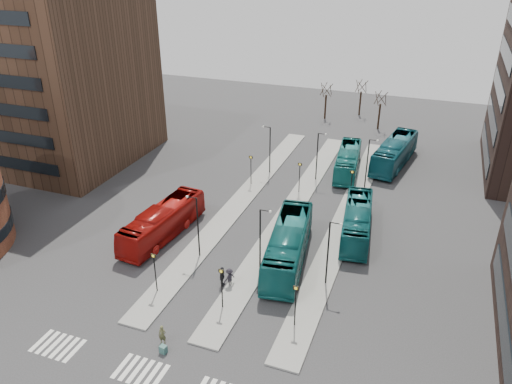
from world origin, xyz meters
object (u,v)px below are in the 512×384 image
(teal_bus_b, at_px, (348,161))
(teal_bus_d, at_px, (395,152))
(teal_bus_a, at_px, (288,245))
(traveller, at_px, (162,335))
(commuter_c, at_px, (229,277))
(red_bus, at_px, (163,222))
(suitcase, at_px, (163,349))
(commuter_a, at_px, (144,248))
(commuter_b, at_px, (222,276))
(teal_bus_c, at_px, (357,221))

(teal_bus_b, bearing_deg, teal_bus_d, 33.95)
(teal_bus_a, relative_size, traveller, 8.07)
(teal_bus_a, xyz_separation_m, commuter_c, (-3.57, -5.28, -0.91))
(red_bus, relative_size, traveller, 7.38)
(suitcase, bearing_deg, commuter_c, 90.87)
(traveller, bearing_deg, commuter_a, 115.25)
(red_bus, xyz_separation_m, commuter_b, (8.74, -5.31, -0.69))
(traveller, bearing_deg, suitcase, -71.32)
(traveller, relative_size, commuter_a, 1.02)
(suitcase, relative_size, red_bus, 0.05)
(commuter_a, relative_size, commuter_c, 0.90)
(teal_bus_a, relative_size, teal_bus_b, 1.16)
(teal_bus_c, relative_size, traveller, 7.01)
(commuter_c, bearing_deg, teal_bus_a, 172.88)
(teal_bus_d, distance_m, commuter_a, 35.63)
(teal_bus_b, distance_m, commuter_a, 29.16)
(teal_bus_a, distance_m, teal_bus_d, 26.89)
(teal_bus_a, bearing_deg, suitcase, -117.58)
(suitcase, distance_m, red_bus, 16.13)
(red_bus, bearing_deg, commuter_a, -83.93)
(suitcase, relative_size, teal_bus_b, 0.06)
(suitcase, height_order, teal_bus_c, teal_bus_c)
(traveller, bearing_deg, teal_bus_c, 49.73)
(traveller, xyz_separation_m, commuter_a, (-7.42, 9.47, -0.01))
(suitcase, distance_m, teal_bus_d, 41.82)
(teal_bus_b, xyz_separation_m, commuter_c, (-4.76, -27.00, -0.67))
(teal_bus_a, height_order, commuter_a, teal_bus_a)
(commuter_a, bearing_deg, teal_bus_c, -169.07)
(suitcase, bearing_deg, commuter_b, 94.56)
(commuter_a, bearing_deg, teal_bus_d, -142.78)
(teal_bus_a, height_order, teal_bus_b, teal_bus_a)
(commuter_b, bearing_deg, suitcase, 167.24)
(red_bus, relative_size, teal_bus_b, 1.06)
(teal_bus_c, bearing_deg, commuter_a, -156.04)
(teal_bus_c, height_order, commuter_b, teal_bus_c)
(teal_bus_a, xyz_separation_m, teal_bus_b, (1.18, 21.72, -0.24))
(suitcase, height_order, teal_bus_b, teal_bus_b)
(traveller, bearing_deg, commuter_c, 64.04)
(teal_bus_b, distance_m, commuter_c, 27.43)
(red_bus, relative_size, commuter_b, 6.30)
(teal_bus_d, relative_size, commuter_c, 7.36)
(teal_bus_c, xyz_separation_m, commuter_a, (-17.89, -10.70, -0.76))
(teal_bus_b, relative_size, teal_bus_d, 0.87)
(commuter_a, bearing_deg, teal_bus_a, 176.60)
(commuter_c, bearing_deg, teal_bus_b, -163.03)
(suitcase, relative_size, teal_bus_c, 0.06)
(traveller, distance_m, commuter_b, 7.94)
(traveller, bearing_deg, teal_bus_b, 66.45)
(commuter_b, xyz_separation_m, commuter_c, (0.59, 0.17, -0.06))
(commuter_c, bearing_deg, commuter_a, -71.97)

